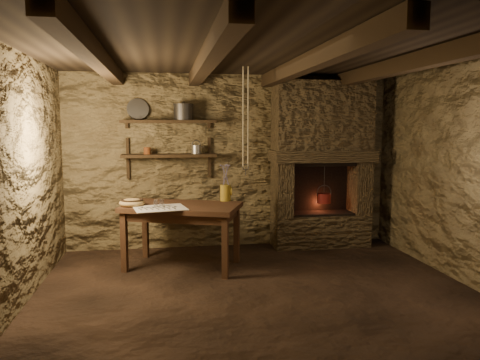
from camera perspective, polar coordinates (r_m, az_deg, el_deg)
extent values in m
plane|color=black|center=(4.87, 2.25, -13.77)|extent=(4.50, 4.50, 0.00)
cube|color=#483921|center=(6.55, -1.17, 2.30)|extent=(4.50, 0.04, 2.40)
cube|color=#483921|center=(2.68, 10.91, -4.19)|extent=(4.50, 0.04, 2.40)
cube|color=#483921|center=(4.69, -25.70, -0.10)|extent=(0.04, 4.00, 2.40)
cube|color=#483921|center=(5.50, 25.96, 0.78)|extent=(0.04, 4.00, 2.40)
cube|color=black|center=(4.62, 2.39, 15.39)|extent=(4.50, 4.00, 0.04)
cube|color=black|center=(4.55, -17.06, 14.09)|extent=(0.14, 3.95, 0.16)
cube|color=black|center=(4.53, -4.02, 14.40)|extent=(0.14, 3.95, 0.16)
cube|color=black|center=(4.73, 8.52, 14.02)|extent=(0.14, 3.95, 0.16)
cube|color=black|center=(5.12, 19.54, 13.15)|extent=(0.14, 3.95, 0.16)
cube|color=black|center=(6.32, -8.63, 2.97)|extent=(1.25, 0.30, 0.04)
cube|color=black|center=(6.31, -8.70, 7.05)|extent=(1.25, 0.30, 0.04)
cube|color=#35291A|center=(6.76, 9.74, -6.02)|extent=(1.35, 0.45, 0.45)
cube|color=#35291A|center=(6.50, 5.14, -1.09)|extent=(0.23, 0.45, 0.75)
cube|color=#35291A|center=(6.86, 14.28, -0.86)|extent=(0.23, 0.45, 0.75)
cube|color=#35291A|center=(6.58, 10.00, 2.92)|extent=(1.43, 0.51, 0.16)
cube|color=#35291A|center=(6.60, 10.01, 7.70)|extent=(1.35, 0.45, 0.94)
cube|color=black|center=(6.84, 9.31, -0.76)|extent=(0.90, 0.06, 0.75)
cube|color=#321D11|center=(5.61, -7.10, -3.29)|extent=(1.52, 1.18, 0.06)
cube|color=#321D11|center=(5.63, -7.09, -4.15)|extent=(1.37, 1.03, 0.10)
cube|color=beige|center=(5.38, -9.72, -3.41)|extent=(0.64, 0.55, 0.01)
cylinder|color=olive|center=(5.84, -1.79, -1.56)|extent=(0.16, 0.16, 0.20)
torus|color=olive|center=(5.85, -1.12, -1.35)|extent=(0.02, 0.11, 0.11)
ellipsoid|color=olive|center=(5.63, -13.04, -2.73)|extent=(0.39, 0.39, 0.11)
cylinder|color=#2B2926|center=(6.32, -6.90, 8.14)|extent=(0.34, 0.34, 0.19)
cylinder|color=#A6A5A0|center=(6.42, -12.36, 8.44)|extent=(0.31, 0.17, 0.29)
cylinder|color=#5E2A12|center=(6.32, -11.24, 3.52)|extent=(0.12, 0.12, 0.09)
cylinder|color=maroon|center=(6.65, 10.20, -2.20)|extent=(0.25, 0.25, 0.13)
torus|color=#2B2926|center=(6.63, 10.21, -1.51)|extent=(0.21, 0.01, 0.21)
cylinder|color=#2B2926|center=(6.61, 10.24, -0.03)|extent=(0.01, 0.01, 0.44)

